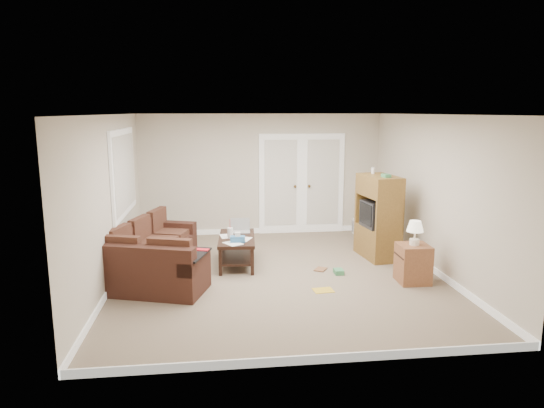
{
  "coord_description": "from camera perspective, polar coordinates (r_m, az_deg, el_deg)",
  "views": [
    {
      "loc": [
        -0.96,
        -7.22,
        2.55
      ],
      "look_at": [
        -0.07,
        0.27,
        1.1
      ],
      "focal_mm": 32.0,
      "sensor_mm": 36.0,
      "label": 1
    }
  ],
  "objects": [
    {
      "name": "wall_right",
      "position": [
        8.11,
        18.57,
        1.09
      ],
      "size": [
        0.02,
        5.5,
        2.5
      ],
      "primitive_type": "cube",
      "color": "beige",
      "rests_on": "floor"
    },
    {
      "name": "baseboards",
      "position": [
        7.7,
        0.75,
        -8.06
      ],
      "size": [
        5.0,
        5.5,
        0.1
      ],
      "primitive_type": null,
      "color": "white",
      "rests_on": "floor"
    },
    {
      "name": "window_left",
      "position": [
        8.42,
        -17.05,
        3.58
      ],
      "size": [
        0.05,
        1.92,
        1.42
      ],
      "color": "white",
      "rests_on": "wall_left"
    },
    {
      "name": "floor_book",
      "position": [
        8.05,
        5.17,
        -7.58
      ],
      "size": [
        0.26,
        0.28,
        0.02
      ],
      "primitive_type": "imported",
      "rotation": [
        0.0,
        0.0,
        -0.56
      ],
      "color": "brown",
      "rests_on": "floor"
    },
    {
      "name": "floor_greenbox",
      "position": [
        7.85,
        7.84,
        -7.89
      ],
      "size": [
        0.14,
        0.19,
        0.07
      ],
      "primitive_type": "cube",
      "rotation": [
        0.0,
        0.0,
        0.0
      ],
      "color": "#3D8653",
      "rests_on": "floor"
    },
    {
      "name": "tv_armoire",
      "position": [
        8.69,
        12.37,
        -1.43
      ],
      "size": [
        0.61,
        0.97,
        1.57
      ],
      "rotation": [
        0.0,
        0.0,
        0.12
      ],
      "color": "brown",
      "rests_on": "floor"
    },
    {
      "name": "coffee_table",
      "position": [
        8.21,
        -4.12,
        -5.33
      ],
      "size": [
        0.66,
        1.21,
        0.8
      ],
      "rotation": [
        0.0,
        0.0,
        -0.06
      ],
      "color": "black",
      "rests_on": "floor"
    },
    {
      "name": "ceiling",
      "position": [
        7.29,
        0.8,
        10.49
      ],
      "size": [
        5.0,
        5.5,
        0.02
      ],
      "primitive_type": "cube",
      "color": "white",
      "rests_on": "wall_back"
    },
    {
      "name": "wall_back",
      "position": [
        10.1,
        -1.27,
        3.48
      ],
      "size": [
        5.0,
        0.02,
        2.5
      ],
      "primitive_type": "cube",
      "color": "beige",
      "rests_on": "floor"
    },
    {
      "name": "side_cabinet",
      "position": [
        7.63,
        16.28,
        -6.38
      ],
      "size": [
        0.46,
        0.46,
        0.95
      ],
      "rotation": [
        0.0,
        0.0,
        -0.02
      ],
      "color": "brown",
      "rests_on": "floor"
    },
    {
      "name": "wall_front",
      "position": [
        4.76,
        5.13,
        -5.02
      ],
      "size": [
        5.0,
        0.02,
        2.5
      ],
      "primitive_type": "cube",
      "color": "beige",
      "rests_on": "floor"
    },
    {
      "name": "floor_magazine",
      "position": [
        7.15,
        6.04,
        -10.06
      ],
      "size": [
        0.31,
        0.25,
        0.01
      ],
      "primitive_type": "cube",
      "rotation": [
        0.0,
        0.0,
        0.1
      ],
      "color": "gold",
      "rests_on": "floor"
    },
    {
      "name": "wall_left",
      "position": [
        7.5,
        -18.52,
        0.33
      ],
      "size": [
        0.02,
        5.5,
        2.5
      ],
      "primitive_type": "cube",
      "color": "beige",
      "rests_on": "floor"
    },
    {
      "name": "floor",
      "position": [
        7.72,
        0.75,
        -8.41
      ],
      "size": [
        5.5,
        5.5,
        0.0
      ],
      "primitive_type": "plane",
      "color": "gray",
      "rests_on": "ground"
    },
    {
      "name": "sectional_sofa",
      "position": [
        7.8,
        -14.05,
        -6.26
      ],
      "size": [
        1.78,
        2.8,
        0.75
      ],
      "rotation": [
        0.0,
        0.0,
        -0.31
      ],
      "color": "#3C1F17",
      "rests_on": "floor"
    },
    {
      "name": "space_heater",
      "position": [
        10.39,
        9.84,
        -2.58
      ],
      "size": [
        0.13,
        0.11,
        0.32
      ],
      "primitive_type": "cube",
      "rotation": [
        0.0,
        0.0,
        0.03
      ],
      "color": "white",
      "rests_on": "floor"
    },
    {
      "name": "french_doors",
      "position": [
        10.21,
        3.51,
        2.33
      ],
      "size": [
        1.8,
        0.05,
        2.13
      ],
      "color": "white",
      "rests_on": "floor"
    }
  ]
}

